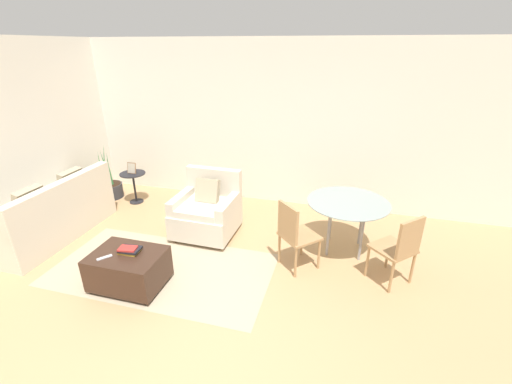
% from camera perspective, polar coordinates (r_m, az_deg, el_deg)
% --- Properties ---
extents(ground_plane, '(20.00, 20.00, 0.00)m').
position_cam_1_polar(ground_plane, '(3.75, -11.10, -21.67)').
color(ground_plane, tan).
extents(wall_back, '(12.00, 0.06, 2.75)m').
position_cam_1_polar(wall_back, '(5.90, 1.94, 11.08)').
color(wall_back, white).
rests_on(wall_back, ground_plane).
extents(wall_left, '(0.06, 12.00, 2.75)m').
position_cam_1_polar(wall_left, '(6.10, -34.39, 7.46)').
color(wall_left, white).
rests_on(wall_left, ground_plane).
extents(area_rug, '(2.75, 1.43, 0.01)m').
position_cam_1_polar(area_rug, '(4.62, -15.31, -12.28)').
color(area_rug, tan).
rests_on(area_rug, ground_plane).
extents(couch, '(0.83, 1.85, 0.90)m').
position_cam_1_polar(couch, '(5.84, -30.79, -3.57)').
color(couch, beige).
rests_on(couch, ground_plane).
extents(armchair, '(0.87, 0.85, 0.93)m').
position_cam_1_polar(armchair, '(5.12, -8.17, -3.20)').
color(armchair, beige).
rests_on(armchair, ground_plane).
extents(ottoman, '(0.81, 0.59, 0.43)m').
position_cam_1_polar(ottoman, '(4.34, -20.45, -11.81)').
color(ottoman, '#382319').
rests_on(ottoman, ground_plane).
extents(book_stack, '(0.25, 0.19, 0.07)m').
position_cam_1_polar(book_stack, '(4.22, -20.37, -9.04)').
color(book_stack, gold).
rests_on(book_stack, ottoman).
extents(tv_remote_primary, '(0.13, 0.15, 0.01)m').
position_cam_1_polar(tv_remote_primary, '(4.25, -23.94, -9.95)').
color(tv_remote_primary, '#B7B7BC').
rests_on(tv_remote_primary, ottoman).
extents(potted_plant, '(0.44, 0.44, 0.99)m').
position_cam_1_polar(potted_plant, '(6.90, -23.15, 0.64)').
color(potted_plant, '#333338').
rests_on(potted_plant, ground_plane).
extents(side_table, '(0.44, 0.44, 0.55)m').
position_cam_1_polar(side_table, '(6.44, -19.71, 1.60)').
color(side_table, black).
rests_on(side_table, ground_plane).
extents(picture_frame, '(0.16, 0.07, 0.19)m').
position_cam_1_polar(picture_frame, '(6.35, -20.02, 3.76)').
color(picture_frame, '#8C6647').
rests_on(picture_frame, side_table).
extents(dining_table, '(1.08, 1.08, 0.73)m').
position_cam_1_polar(dining_table, '(4.69, 15.03, -2.49)').
color(dining_table, '#8C9E99').
rests_on(dining_table, ground_plane).
extents(dining_chair_near_left, '(0.59, 0.59, 0.90)m').
position_cam_1_polar(dining_chair_near_left, '(4.24, 6.39, -6.63)').
color(dining_chair_near_left, tan).
rests_on(dining_chair_near_left, ground_plane).
extents(dining_chair_near_right, '(0.59, 0.59, 0.90)m').
position_cam_1_polar(dining_chair_near_right, '(4.27, 22.87, -8.31)').
color(dining_chair_near_right, tan).
rests_on(dining_chair_near_right, ground_plane).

